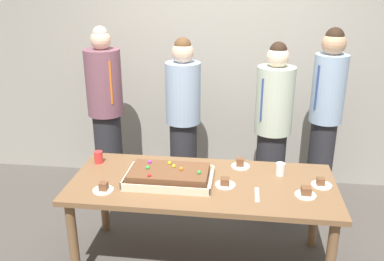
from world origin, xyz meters
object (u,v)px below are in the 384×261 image
Objects in this scene: drink_cup_middle at (280,169)px; person_serving_front at (183,121)px; plated_slice_center_front at (225,183)px; person_striped_tie_right at (106,113)px; drink_cup_nearest at (99,157)px; cake_server_utensil at (257,195)px; plated_slice_far_left at (321,184)px; party_table at (202,191)px; plated_slice_near_right at (103,188)px; person_far_right_suit at (325,117)px; plated_slice_near_left at (306,193)px; person_green_shirt_behind at (273,130)px; sheet_cake at (169,176)px; plated_slice_far_right at (240,164)px.

drink_cup_middle is 1.17m from person_serving_front.
plated_slice_center_front is 0.09× the size of person_striped_tie_right.
drink_cup_nearest is 0.06× the size of person_striped_tie_right.
drink_cup_nearest is 1.34m from cake_server_utensil.
drink_cup_nearest is at bearing 165.82° from plated_slice_center_front.
plated_slice_far_left is 0.75× the size of cake_server_utensil.
plated_slice_near_right is at bearing -161.46° from party_table.
plated_slice_center_front is 1.50× the size of drink_cup_nearest.
person_striped_tie_right is at bearing 154.29° from drink_cup_middle.
person_serving_front is 1.34m from person_far_right_suit.
plated_slice_center_front is 1.11m from person_serving_front.
person_far_right_suit is (2.10, 0.06, 0.03)m from person_striped_tie_right.
plated_slice_near_right reaches higher than plated_slice_center_front.
person_serving_front is (-0.46, 1.00, 0.12)m from plated_slice_center_front.
person_green_shirt_behind is at bearing 101.07° from plated_slice_near_left.
plated_slice_near_right is at bearing -6.59° from person_green_shirt_behind.
plated_slice_far_left is at bearing -25.94° from drink_cup_middle.
sheet_cake reaches higher than plated_slice_near_right.
drink_cup_middle reaches higher than party_table.
plated_slice_near_left is 1.50× the size of drink_cup_middle.
person_striped_tie_right is (-1.64, 0.79, 0.13)m from drink_cup_middle.
drink_cup_middle is at bearing 45.17° from person_green_shirt_behind.
plated_slice_center_front is (0.86, 0.19, 0.00)m from plated_slice_near_right.
plated_slice_far_left is at bearing 40.56° from person_far_right_suit.
person_serving_front reaches higher than plated_slice_far_left.
plated_slice_center_front is at bearing 22.25° from person_serving_front.
plated_slice_near_right is 2.16m from person_far_right_suit.
plated_slice_near_right is 1.50× the size of drink_cup_middle.
plated_slice_near_right reaches higher than plated_slice_near_left.
plated_slice_far_left is at bearing 10.06° from plated_slice_near_right.
person_far_right_suit is at bearing 36.20° from plated_slice_near_right.
plated_slice_center_front is at bearing 12.54° from plated_slice_near_right.
sheet_cake is 0.69m from drink_cup_nearest.
drink_cup_middle is at bearing 28.77° from plated_slice_center_front.
plated_slice_center_front is 1.40m from person_far_right_suit.
plated_slice_far_right is at bearing 46.89° from party_table.
person_serving_front is at bearing -55.41° from person_green_shirt_behind.
drink_cup_nearest is (-1.63, 0.34, 0.03)m from plated_slice_near_left.
drink_cup_nearest is 0.50× the size of cake_server_utensil.
sheet_cake is 1.12m from plated_slice_far_left.
plated_slice_near_right is at bearing -21.08° from person_serving_front.
plated_slice_far_left is 0.51m from cake_server_utensil.
plated_slice_far_left is (1.12, 0.07, -0.03)m from sheet_cake.
cake_server_utensil is at bearing -11.17° from sheet_cake.
plated_slice_far_right reaches higher than plated_slice_near_right.
drink_cup_middle reaches higher than plated_slice_far_right.
person_far_right_suit is (0.17, 0.99, 0.19)m from plated_slice_far_left.
plated_slice_far_right reaches higher than cake_server_utensil.
sheet_cake is at bearing -148.34° from plated_slice_far_right.
sheet_cake is 4.33× the size of plated_slice_near_right.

